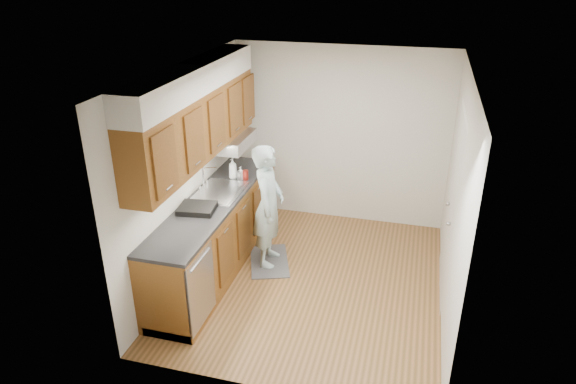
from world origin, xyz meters
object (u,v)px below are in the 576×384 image
at_px(soda_can, 246,175).
at_px(dish_rack, 197,208).
at_px(soap_bottle_b, 241,173).
at_px(soap_bottle_a, 233,168).
at_px(steel_can, 240,176).
at_px(person, 268,198).

height_order(soda_can, dish_rack, soda_can).
xyz_separation_m(soap_bottle_b, dish_rack, (-0.17, -0.98, -0.05)).
height_order(soap_bottle_a, soda_can, soap_bottle_a).
bearing_deg(steel_can, person, -34.63).
distance_m(person, dish_rack, 0.89).
height_order(person, soda_can, person).
bearing_deg(soap_bottle_b, steel_can, -98.33).
bearing_deg(dish_rack, steel_can, 72.96).
relative_size(soap_bottle_b, steel_can, 1.48).
relative_size(person, dish_rack, 4.43).
bearing_deg(soap_bottle_a, person, -31.80).
bearing_deg(steel_can, soap_bottle_a, 164.81).
relative_size(person, soap_bottle_a, 6.30).
bearing_deg(person, soap_bottle_b, 47.06).
xyz_separation_m(soap_bottle_a, steel_can, (0.10, -0.03, -0.08)).
bearing_deg(soda_can, soap_bottle_a, -179.03).
xyz_separation_m(soda_can, steel_can, (-0.07, -0.03, -0.01)).
height_order(person, dish_rack, person).
bearing_deg(soda_can, person, -41.48).
bearing_deg(soap_bottle_b, soda_can, -3.21).
bearing_deg(person, dish_rack, 128.23).
height_order(soda_can, steel_can, soda_can).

